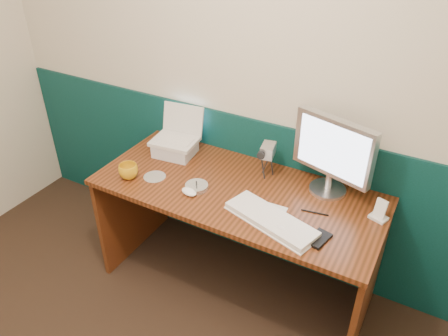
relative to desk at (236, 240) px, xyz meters
The scene contains 18 objects.
back_wall 0.97m from the desk, 115.05° to the left, with size 3.50×0.04×2.50m, color beige.
wainscot 0.42m from the desk, 115.78° to the left, with size 3.48×0.02×1.00m, color #062E2A.
desk is the anchor object (origin of this frame).
laptop_riser 0.67m from the desk, 164.16° to the left, with size 0.23×0.20×0.08m, color silver.
laptop 0.78m from the desk, 164.16° to the left, with size 0.27×0.21×0.22m, color silver, non-canonical shape.
monitor 0.78m from the desk, 27.03° to the left, with size 0.45×0.13×0.45m, color silver, non-canonical shape.
keyboard 0.51m from the desk, 31.93° to the right, with size 0.49×0.16×0.03m, color white.
mouse_right 0.57m from the desk, 32.99° to the right, with size 0.11×0.06×0.04m, color white.
mouse_left 0.47m from the desk, 139.88° to the right, with size 0.10×0.06×0.03m, color white.
mug 0.75m from the desk, 161.19° to the right, with size 0.11×0.11×0.09m, color gold.
camcorder 0.52m from the desk, 66.70° to the left, with size 0.09×0.13×0.20m, color #B2B2B7, non-canonical shape.
cd_spindle 0.45m from the desk, 151.15° to the right, with size 0.13×0.13×0.03m, color silver.
cd_loose_a 0.61m from the desk, 165.12° to the right, with size 0.13×0.13×0.00m, color silver.
pen 0.59m from the desk, ahead, with size 0.01×0.01×0.14m, color black.
papers 0.45m from the desk, 20.06° to the right, with size 0.16×0.11×0.00m, color white.
dock 0.84m from the desk, ahead, with size 0.08×0.06×0.02m, color white.
music_player 0.87m from the desk, ahead, with size 0.06×0.01×0.10m, color white.
pda 0.68m from the desk, 19.14° to the right, with size 0.08×0.13×0.02m, color black.
Camera 1 is at (1.06, -0.38, 2.15)m, focal length 35.00 mm.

